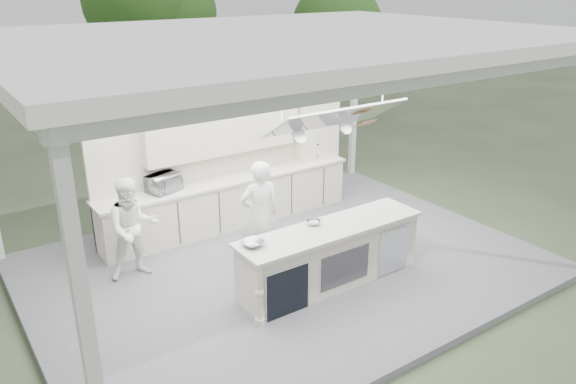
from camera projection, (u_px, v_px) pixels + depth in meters
ground at (287, 269)px, 9.42m from camera, size 90.00×90.00×0.00m
stage_deck at (287, 266)px, 9.40m from camera, size 8.00×6.00×0.12m
tent at (287, 42)px, 8.07m from camera, size 8.20×6.20×3.86m
demo_island at (330, 256)px, 8.60m from camera, size 3.10×0.79×0.95m
back_counter at (230, 201)px, 10.66m from camera, size 5.08×0.72×0.95m
back_wall_unit at (243, 145)px, 10.71m from camera, size 5.05×0.48×2.25m
tree_cluster at (84, 26)px, 15.64m from camera, size 19.55×9.40×5.85m
head_chef at (260, 215)px, 8.97m from camera, size 0.72×0.53×1.82m
sous_chef at (133, 228)px, 8.70m from camera, size 0.88×0.72×1.65m
toaster_oven at (164, 183)px, 9.78m from camera, size 0.66×0.55×0.31m
bowl_large at (253, 243)px, 7.85m from camera, size 0.36×0.36×0.08m
bowl_small at (314, 222)px, 8.52m from camera, size 0.27×0.27×0.07m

